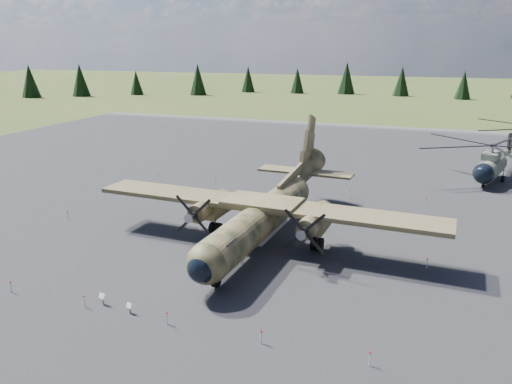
% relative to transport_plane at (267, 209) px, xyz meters
% --- Properties ---
extents(ground, '(500.00, 500.00, 0.00)m').
position_rel_transport_plane_xyz_m(ground, '(-3.31, -1.44, -2.85)').
color(ground, '#4B5526').
rests_on(ground, ground).
extents(apron, '(120.00, 120.00, 0.04)m').
position_rel_transport_plane_xyz_m(apron, '(-3.31, 8.56, -2.85)').
color(apron, '#555559').
rests_on(apron, ground).
extents(transport_plane, '(30.06, 27.30, 9.91)m').
position_rel_transport_plane_xyz_m(transport_plane, '(0.00, 0.00, 0.00)').
color(transport_plane, '#32361D').
rests_on(transport_plane, ground).
extents(helicopter_near, '(23.31, 23.95, 4.80)m').
position_rel_transport_plane_xyz_m(helicopter_near, '(19.69, 27.14, 0.56)').
color(helicopter_near, slate).
rests_on(helicopter_near, ground).
extents(info_placard_left, '(0.53, 0.33, 0.78)m').
position_rel_transport_plane_xyz_m(info_placard_left, '(-6.46, -14.21, -2.33)').
color(info_placard_left, gray).
rests_on(info_placard_left, ground).
extents(info_placard_right, '(0.49, 0.32, 0.71)m').
position_rel_transport_plane_xyz_m(info_placard_right, '(-4.18, -14.57, -2.38)').
color(info_placard_right, gray).
rests_on(info_placard_right, ground).
extents(barrier_fence, '(33.12, 29.62, 0.85)m').
position_rel_transport_plane_xyz_m(barrier_fence, '(-3.77, -1.52, -2.34)').
color(barrier_fence, white).
rests_on(barrier_fence, ground).
extents(treeline, '(297.03, 292.31, 10.96)m').
position_rel_transport_plane_xyz_m(treeline, '(-12.10, 5.27, 1.89)').
color(treeline, black).
rests_on(treeline, ground).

